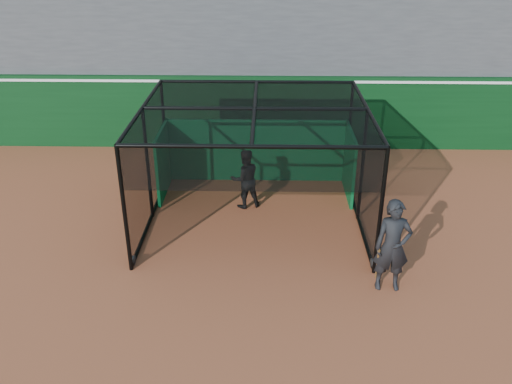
{
  "coord_description": "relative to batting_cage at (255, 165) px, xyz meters",
  "views": [
    {
      "loc": [
        1.36,
        -9.27,
        6.99
      ],
      "look_at": [
        1.12,
        2.0,
        1.4
      ],
      "focal_mm": 38.0,
      "sensor_mm": 36.0,
      "label": 1
    }
  ],
  "objects": [
    {
      "name": "on_deck_player",
      "position": [
        2.91,
        -3.05,
        -0.46
      ],
      "size": [
        0.76,
        0.5,
        2.06
      ],
      "color": "black",
      "rests_on": "ground"
    },
    {
      "name": "ground",
      "position": [
        -1.06,
        -3.33,
        -1.49
      ],
      "size": [
        120.0,
        120.0,
        0.0
      ],
      "primitive_type": "plane",
      "color": "brown",
      "rests_on": "ground"
    },
    {
      "name": "outfield_wall",
      "position": [
        -1.06,
        5.17,
        -0.21
      ],
      "size": [
        50.0,
        0.5,
        2.5
      ],
      "color": "#093312",
      "rests_on": "ground"
    },
    {
      "name": "batter",
      "position": [
        -0.27,
        0.62,
        -0.66
      ],
      "size": [
        0.96,
        0.85,
        1.66
      ],
      "primitive_type": "imported",
      "rotation": [
        0.0,
        0.0,
        3.47
      ],
      "color": "black",
      "rests_on": "ground"
    },
    {
      "name": "batting_cage",
      "position": [
        0.0,
        0.0,
        0.0
      ],
      "size": [
        5.54,
        5.06,
        2.99
      ],
      "color": "black",
      "rests_on": "ground"
    }
  ]
}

